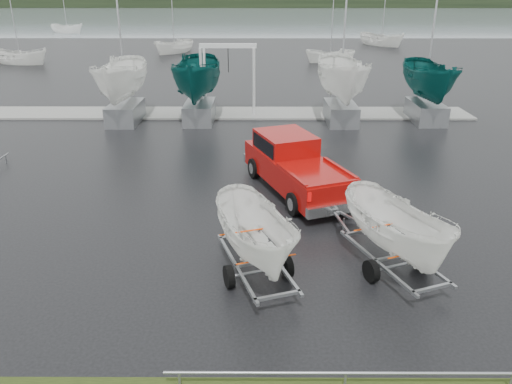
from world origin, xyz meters
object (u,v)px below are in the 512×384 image
object	(u,v)px
pickup_truck	(293,163)
trailer_hitched	(402,185)
trailer_parked	(256,189)
boat_hoist	(228,69)

from	to	relation	value
pickup_truck	trailer_hitched	xyz separation A→B (m)	(2.32, -6.06, 1.51)
pickup_truck	trailer_parked	size ratio (longest dim) A/B	1.34
trailer_hitched	pickup_truck	bearing A→B (deg)	90.00
pickup_truck	trailer_hitched	world-z (taller)	trailer_hitched
pickup_truck	trailer_hitched	bearing A→B (deg)	-90.00
trailer_hitched	trailer_parked	size ratio (longest dim) A/B	1.00
trailer_hitched	trailer_parked	xyz separation A→B (m)	(-3.69, -0.31, 0.01)
boat_hoist	trailer_hitched	bearing A→B (deg)	-73.35
pickup_truck	trailer_parked	distance (m)	6.69
trailer_hitched	boat_hoist	xyz separation A→B (m)	(-5.39, 18.00, 0.12)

